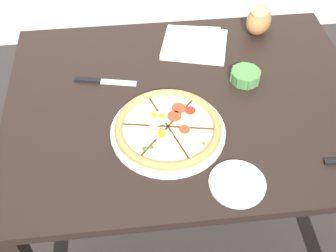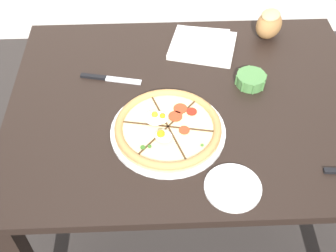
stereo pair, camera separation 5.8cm
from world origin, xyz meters
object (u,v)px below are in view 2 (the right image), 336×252
at_px(ramekin_bowl, 251,79).
at_px(napkin_folded, 203,44).
at_px(side_saucer, 233,187).
at_px(pizza, 168,128).
at_px(knife_spare, 110,79).
at_px(bread_piece_near, 269,24).
at_px(dining_table, 188,122).

relative_size(ramekin_bowl, napkin_folded, 0.39).
xyz_separation_m(napkin_folded, side_saucer, (0.02, -0.62, -0.01)).
relative_size(pizza, napkin_folded, 1.28).
bearing_deg(knife_spare, bread_piece_near, 33.42).
height_order(dining_table, pizza, pizza).
xyz_separation_m(pizza, side_saucer, (0.17, -0.21, -0.01)).
bearing_deg(bread_piece_near, pizza, -129.80).
height_order(pizza, ramekin_bowl, pizza).
bearing_deg(ramekin_bowl, knife_spare, 174.98).
height_order(napkin_folded, knife_spare, napkin_folded).
xyz_separation_m(dining_table, napkin_folded, (0.07, 0.27, 0.12)).
relative_size(bread_piece_near, side_saucer, 0.95).
relative_size(dining_table, ramekin_bowl, 11.16).
height_order(ramekin_bowl, bread_piece_near, bread_piece_near).
distance_m(bread_piece_near, knife_spare, 0.63).
distance_m(pizza, bread_piece_near, 0.62).
height_order(pizza, napkin_folded, pizza).
bearing_deg(knife_spare, pizza, -40.87).
bearing_deg(pizza, ramekin_bowl, 35.99).
height_order(ramekin_bowl, napkin_folded, ramekin_bowl).
distance_m(ramekin_bowl, bread_piece_near, 0.29).
bearing_deg(knife_spare, ramekin_bowl, 7.19).
bearing_deg(ramekin_bowl, bread_piece_near, 67.62).
relative_size(ramekin_bowl, side_saucer, 0.67).
relative_size(napkin_folded, bread_piece_near, 1.83).
xyz_separation_m(dining_table, ramekin_bowl, (0.21, 0.07, 0.12)).
bearing_deg(napkin_folded, ramekin_bowl, -55.24).
bearing_deg(ramekin_bowl, dining_table, -161.52).
bearing_deg(napkin_folded, side_saucer, -87.97).
bearing_deg(ramekin_bowl, pizza, -144.01).
bearing_deg(ramekin_bowl, napkin_folded, 124.76).
bearing_deg(napkin_folded, pizza, -109.36).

